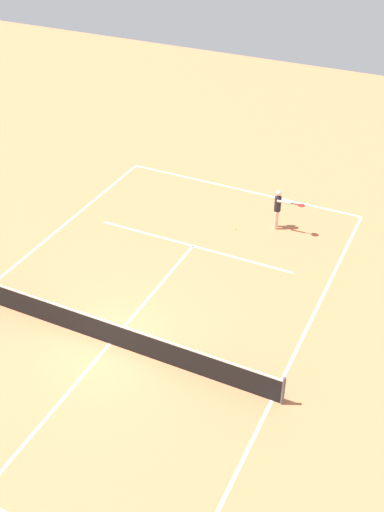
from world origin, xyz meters
name	(u,v)px	position (x,y,z in m)	size (l,w,h in m)	color
ground_plane	(110,344)	(0.00, 0.00, 0.00)	(60.00, 60.00, 0.00)	#D37A4C
court_lines	(110,343)	(0.00, 0.00, 0.00)	(11.27, 22.93, 0.01)	white
tennis_net	(109,332)	(0.00, 0.00, 0.50)	(11.87, 0.10, 1.07)	#4C4C51
player_serving	(279,206)	(-2.58, -9.02, 1.06)	(1.31, 0.49, 1.77)	beige
tennis_ball	(235,229)	(-1.06, -8.15, 0.03)	(0.07, 0.07, 0.07)	#CCE033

